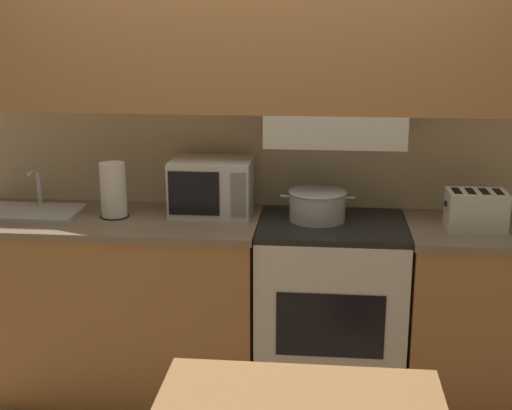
{
  "coord_description": "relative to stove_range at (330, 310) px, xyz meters",
  "views": [
    {
      "loc": [
        0.37,
        -3.71,
        1.94
      ],
      "look_at": [
        0.05,
        -0.56,
        1.09
      ],
      "focal_mm": 50.0,
      "sensor_mm": 36.0,
      "label": 1
    }
  ],
  "objects": [
    {
      "name": "microwave",
      "position": [
        -0.62,
        0.12,
        0.61
      ],
      "size": [
        0.41,
        0.32,
        0.28
      ],
      "color": "silver",
      "rests_on": "lower_counter_main"
    },
    {
      "name": "stove_range",
      "position": [
        0.0,
        0.0,
        0.0
      ],
      "size": [
        0.73,
        0.61,
        0.94
      ],
      "color": "silver",
      "rests_on": "ground_plane"
    },
    {
      "name": "sink_basin",
      "position": [
        -1.54,
        -0.01,
        0.49
      ],
      "size": [
        0.49,
        0.32,
        0.22
      ],
      "color": "#B7BABF",
      "rests_on": "lower_counter_main"
    },
    {
      "name": "toaster",
      "position": [
        0.68,
        -0.03,
        0.56
      ],
      "size": [
        0.29,
        0.19,
        0.19
      ],
      "color": "silver",
      "rests_on": "lower_counter_right_stub"
    },
    {
      "name": "paper_towel_roll",
      "position": [
        -1.1,
        -0.0,
        0.61
      ],
      "size": [
        0.15,
        0.15,
        0.28
      ],
      "color": "black",
      "rests_on": "lower_counter_main"
    },
    {
      "name": "lower_counter_main",
      "position": [
        -1.13,
        -0.01,
        0.0
      ],
      "size": [
        1.52,
        0.64,
        0.94
      ],
      "color": "#B27A47",
      "rests_on": "ground_plane"
    },
    {
      "name": "wall_back",
      "position": [
        -0.39,
        0.24,
        1.06
      ],
      "size": [
        5.35,
        0.38,
        2.55
      ],
      "color": "beige",
      "rests_on": "ground_plane"
    },
    {
      "name": "ground_plane",
      "position": [
        -0.4,
        0.3,
        -0.47
      ],
      "size": [
        16.0,
        16.0,
        0.0
      ],
      "primitive_type": "plane",
      "color": "#7F664C"
    },
    {
      "name": "lower_counter_right_stub",
      "position": [
        0.73,
        -0.01,
        0.0
      ],
      "size": [
        0.71,
        0.64,
        0.94
      ],
      "color": "#B27A47",
      "rests_on": "ground_plane"
    },
    {
      "name": "cooking_pot",
      "position": [
        -0.08,
        0.04,
        0.55
      ],
      "size": [
        0.37,
        0.29,
        0.15
      ],
      "color": "#B7BABF",
      "rests_on": "stove_range"
    }
  ]
}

